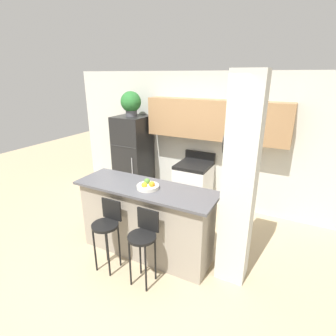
{
  "coord_description": "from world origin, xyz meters",
  "views": [
    {
      "loc": [
        1.78,
        -2.74,
        2.49
      ],
      "look_at": [
        0.0,
        0.68,
        1.11
      ],
      "focal_mm": 28.0,
      "sensor_mm": 36.0,
      "label": 1
    }
  ],
  "objects_px": {
    "stove_range": "(193,186)",
    "potted_plant_on_fridge": "(131,103)",
    "fruit_bowl": "(148,186)",
    "refrigerator": "(133,157)",
    "bar_stool_left": "(107,226)",
    "bar_stool_right": "(144,237)",
    "trash_bin": "(150,195)"
  },
  "relations": [
    {
      "from": "stove_range",
      "to": "trash_bin",
      "type": "xyz_separation_m",
      "value": [
        -0.82,
        -0.25,
        -0.27
      ]
    },
    {
      "from": "stove_range",
      "to": "potted_plant_on_fridge",
      "type": "bearing_deg",
      "value": -179.14
    },
    {
      "from": "bar_stool_left",
      "to": "potted_plant_on_fridge",
      "type": "xyz_separation_m",
      "value": [
        -1.0,
        2.07,
        1.32
      ]
    },
    {
      "from": "stove_range",
      "to": "bar_stool_right",
      "type": "bearing_deg",
      "value": -84.39
    },
    {
      "from": "fruit_bowl",
      "to": "trash_bin",
      "type": "bearing_deg",
      "value": 120.64
    },
    {
      "from": "bar_stool_right",
      "to": "refrigerator",
      "type": "bearing_deg",
      "value": 127.02
    },
    {
      "from": "stove_range",
      "to": "fruit_bowl",
      "type": "height_order",
      "value": "fruit_bowl"
    },
    {
      "from": "bar_stool_left",
      "to": "bar_stool_right",
      "type": "xyz_separation_m",
      "value": [
        0.56,
        0.0,
        0.0
      ]
    },
    {
      "from": "potted_plant_on_fridge",
      "to": "trash_bin",
      "type": "height_order",
      "value": "potted_plant_on_fridge"
    },
    {
      "from": "stove_range",
      "to": "refrigerator",
      "type": "bearing_deg",
      "value": -179.13
    },
    {
      "from": "bar_stool_left",
      "to": "bar_stool_right",
      "type": "relative_size",
      "value": 1.0
    },
    {
      "from": "stove_range",
      "to": "bar_stool_right",
      "type": "height_order",
      "value": "stove_range"
    },
    {
      "from": "refrigerator",
      "to": "stove_range",
      "type": "bearing_deg",
      "value": 0.87
    },
    {
      "from": "bar_stool_right",
      "to": "fruit_bowl",
      "type": "relative_size",
      "value": 3.27
    },
    {
      "from": "refrigerator",
      "to": "bar_stool_right",
      "type": "bearing_deg",
      "value": -52.98
    },
    {
      "from": "refrigerator",
      "to": "fruit_bowl",
      "type": "xyz_separation_m",
      "value": [
        1.35,
        -1.61,
        0.24
      ]
    },
    {
      "from": "trash_bin",
      "to": "bar_stool_right",
      "type": "bearing_deg",
      "value": -60.82
    },
    {
      "from": "bar_stool_left",
      "to": "bar_stool_right",
      "type": "height_order",
      "value": "same"
    },
    {
      "from": "bar_stool_left",
      "to": "refrigerator",
      "type": "bearing_deg",
      "value": 115.85
    },
    {
      "from": "refrigerator",
      "to": "trash_bin",
      "type": "height_order",
      "value": "refrigerator"
    },
    {
      "from": "potted_plant_on_fridge",
      "to": "fruit_bowl",
      "type": "bearing_deg",
      "value": -49.99
    },
    {
      "from": "stove_range",
      "to": "potted_plant_on_fridge",
      "type": "relative_size",
      "value": 2.23
    },
    {
      "from": "bar_stool_left",
      "to": "fruit_bowl",
      "type": "distance_m",
      "value": 0.73
    },
    {
      "from": "bar_stool_left",
      "to": "potted_plant_on_fridge",
      "type": "height_order",
      "value": "potted_plant_on_fridge"
    },
    {
      "from": "stove_range",
      "to": "fruit_bowl",
      "type": "relative_size",
      "value": 3.64
    },
    {
      "from": "stove_range",
      "to": "potted_plant_on_fridge",
      "type": "height_order",
      "value": "potted_plant_on_fridge"
    },
    {
      "from": "refrigerator",
      "to": "potted_plant_on_fridge",
      "type": "height_order",
      "value": "potted_plant_on_fridge"
    },
    {
      "from": "bar_stool_left",
      "to": "fruit_bowl",
      "type": "height_order",
      "value": "fruit_bowl"
    },
    {
      "from": "bar_stool_right",
      "to": "fruit_bowl",
      "type": "bearing_deg",
      "value": 114.57
    },
    {
      "from": "bar_stool_right",
      "to": "fruit_bowl",
      "type": "height_order",
      "value": "fruit_bowl"
    },
    {
      "from": "bar_stool_right",
      "to": "trash_bin",
      "type": "distance_m",
      "value": 2.15
    },
    {
      "from": "stove_range",
      "to": "bar_stool_right",
      "type": "xyz_separation_m",
      "value": [
        0.21,
        -2.09,
        0.18
      ]
    }
  ]
}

